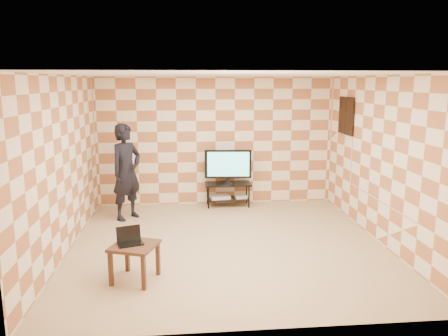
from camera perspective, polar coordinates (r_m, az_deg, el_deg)
The scene contains 14 objects.
floor at distance 7.19m, azimuth 0.46°, elevation -9.97°, with size 5.00×5.00×0.00m, color tan.
wall_back at distance 9.28m, azimuth -1.11°, elevation 3.48°, with size 5.00×0.02×2.70m, color #F3E1BE.
wall_front at distance 4.40m, azimuth 3.81°, elevation -5.25°, with size 5.00×0.02×2.70m, color #F3E1BE.
wall_left at distance 7.02m, azimuth -20.27°, elevation 0.28°, with size 0.02×5.00×2.70m, color #F3E1BE.
wall_right at distance 7.50m, azimuth 19.85°, elevation 0.96°, with size 0.02×5.00×2.70m, color #F3E1BE.
ceiling at distance 6.71m, azimuth 0.49°, elevation 12.09°, with size 5.00×5.00×0.02m, color white.
wall_art at distance 8.83m, azimuth 15.68°, elevation 6.59°, with size 0.04×0.72×0.72m.
tv_stand at distance 9.23m, azimuth 0.52°, elevation -2.79°, with size 0.96×0.43×0.50m.
tv at distance 9.11m, azimuth 0.53°, elevation 0.42°, with size 0.98×0.21×0.71m.
dvd_player at distance 9.24m, azimuth -0.54°, elevation -3.79°, with size 0.40×0.29×0.07m, color silver.
game_console at distance 9.27m, azimuth 2.22°, elevation -3.78°, with size 0.24×0.18×0.06m, color silver.
side_table at distance 5.96m, azimuth -11.61°, elevation -10.55°, with size 0.70×0.70×0.50m.
laptop at distance 5.97m, azimuth -12.23°, elevation -9.12°, with size 0.38×0.34×0.21m.
person at distance 8.47m, azimuth -12.63°, elevation -0.50°, with size 0.67×0.44×1.83m, color black.
Camera 1 is at (-0.69, -6.67, 2.60)m, focal length 35.00 mm.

